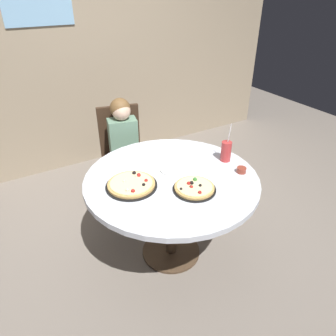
% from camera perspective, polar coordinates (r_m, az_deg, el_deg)
% --- Properties ---
extents(ground_plane, '(8.00, 8.00, 0.00)m').
position_cam_1_polar(ground_plane, '(2.74, 0.55, -14.97)').
color(ground_plane, slate).
extents(wall_with_window, '(5.20, 0.14, 2.90)m').
position_cam_1_polar(wall_with_window, '(3.74, -16.14, 21.89)').
color(wall_with_window, gray).
rests_on(wall_with_window, ground_plane).
extents(dining_table, '(1.26, 1.26, 0.75)m').
position_cam_1_polar(dining_table, '(2.32, 0.63, -3.57)').
color(dining_table, silver).
rests_on(dining_table, ground_plane).
extents(chair_wooden, '(0.48, 0.48, 0.95)m').
position_cam_1_polar(chair_wooden, '(3.15, -8.35, 3.36)').
color(chair_wooden, '#382619').
rests_on(chair_wooden, ground_plane).
extents(diner_child, '(0.33, 0.43, 1.08)m').
position_cam_1_polar(diner_child, '(3.01, -7.59, 1.07)').
color(diner_child, '#3F4766').
rests_on(diner_child, ground_plane).
extents(pizza_veggie, '(0.36, 0.36, 0.05)m').
position_cam_1_polar(pizza_veggie, '(2.17, -6.65, -3.00)').
color(pizza_veggie, black).
rests_on(pizza_veggie, dining_table).
extents(pizza_cheese, '(0.29, 0.29, 0.05)m').
position_cam_1_polar(pizza_cheese, '(2.13, 4.81, -3.63)').
color(pizza_cheese, black).
rests_on(pizza_cheese, dining_table).
extents(soda_cup, '(0.08, 0.08, 0.31)m').
position_cam_1_polar(soda_cup, '(2.48, 10.52, 3.02)').
color(soda_cup, '#B73333').
rests_on(soda_cup, dining_table).
extents(sauce_bowl, '(0.07, 0.07, 0.04)m').
position_cam_1_polar(sauce_bowl, '(2.37, 13.21, -0.36)').
color(sauce_bowl, brown).
rests_on(sauce_bowl, dining_table).
extents(plate_small, '(0.18, 0.18, 0.01)m').
position_cam_1_polar(plate_small, '(2.34, 0.72, -0.25)').
color(plate_small, white).
rests_on(plate_small, dining_table).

